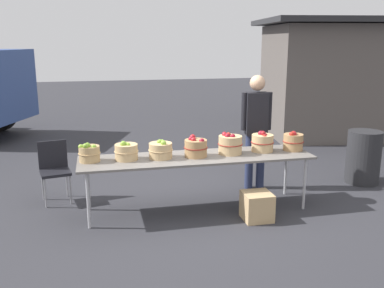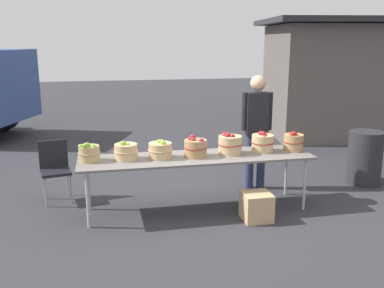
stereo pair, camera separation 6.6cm
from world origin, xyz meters
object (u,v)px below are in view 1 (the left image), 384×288
object	(u,v)px
apple_basket_green_0	(89,153)
market_table	(197,159)
folding_chair	(54,166)
produce_crate	(257,206)
apple_basket_red_1	(230,144)
trash_barrel	(363,157)
apple_basket_green_1	(126,151)
vendor_adult	(256,123)
apple_basket_red_2	(262,142)
apple_basket_green_2	(161,150)
apple_basket_red_3	(293,141)
apple_basket_red_0	(196,147)

from	to	relation	value
apple_basket_green_0	market_table	bearing A→B (deg)	-2.46
folding_chair	produce_crate	xyz separation A→B (m)	(2.57, -1.29, -0.33)
apple_basket_red_1	folding_chair	world-z (taller)	apple_basket_red_1
apple_basket_red_1	produce_crate	xyz separation A→B (m)	(0.21, -0.54, -0.70)
trash_barrel	produce_crate	distance (m)	2.45
apple_basket_green_0	apple_basket_green_1	bearing A→B (deg)	-1.85
apple_basket_green_1	vendor_adult	world-z (taller)	vendor_adult
apple_basket_red_2	apple_basket_green_0	bearing A→B (deg)	-179.69
market_table	apple_basket_green_1	size ratio (longest dim) A/B	9.87
vendor_adult	apple_basket_green_1	bearing A→B (deg)	26.46
trash_barrel	apple_basket_green_2	bearing A→B (deg)	-171.29
apple_basket_red_2	produce_crate	xyz separation A→B (m)	(-0.27, -0.57, -0.70)
apple_basket_green_1	trash_barrel	world-z (taller)	apple_basket_green_1
apple_basket_green_0	vendor_adult	distance (m)	2.55
apple_basket_green_0	apple_basket_red_3	world-z (taller)	apple_basket_red_3
produce_crate	apple_basket_green_0	bearing A→B (deg)	164.90
folding_chair	produce_crate	world-z (taller)	folding_chair
apple_basket_red_2	produce_crate	world-z (taller)	apple_basket_red_2
market_table	vendor_adult	distance (m)	1.31
apple_basket_green_0	folding_chair	distance (m)	0.96
market_table	apple_basket_red_1	xyz separation A→B (m)	(0.47, 0.04, 0.17)
apple_basket_green_2	produce_crate	distance (m)	1.44
apple_basket_red_1	vendor_adult	bearing A→B (deg)	45.88
apple_basket_green_0	apple_basket_green_2	xyz separation A→B (m)	(0.91, -0.03, -0.01)
market_table	apple_basket_red_0	distance (m)	0.16
apple_basket_red_1	apple_basket_red_2	xyz separation A→B (m)	(0.48, 0.03, -0.01)
apple_basket_red_1	trash_barrel	world-z (taller)	apple_basket_red_1
apple_basket_green_0	vendor_adult	world-z (taller)	vendor_adult
apple_basket_red_2	vendor_adult	size ratio (longest dim) A/B	0.18
apple_basket_red_2	vendor_adult	bearing A→B (deg)	77.73
apple_basket_green_0	apple_basket_green_2	world-z (taller)	apple_basket_green_0
apple_basket_red_3	vendor_adult	bearing A→B (deg)	116.05
apple_basket_red_2	trash_barrel	xyz separation A→B (m)	(1.93, 0.47, -0.45)
apple_basket_red_1	vendor_adult	xyz separation A→B (m)	(0.61, 0.63, 0.15)
apple_basket_red_1	folding_chair	bearing A→B (deg)	162.55
apple_basket_green_0	apple_basket_green_1	world-z (taller)	same
folding_chair	apple_basket_red_3	bearing A→B (deg)	-24.22
apple_basket_green_1	apple_basket_red_2	size ratio (longest dim) A/B	0.99
market_table	apple_basket_red_1	world-z (taller)	apple_basket_red_1
apple_basket_red_2	market_table	bearing A→B (deg)	-175.63
apple_basket_green_0	apple_basket_red_3	distance (m)	2.78
apple_basket_green_2	apple_basket_red_3	distance (m)	1.87
apple_basket_red_3	apple_basket_green_0	bearing A→B (deg)	179.50
apple_basket_green_1	apple_basket_red_2	world-z (taller)	apple_basket_red_2
market_table	trash_barrel	bearing A→B (deg)	10.61
apple_basket_green_2	apple_basket_red_0	xyz separation A→B (m)	(0.46, -0.02, 0.01)
produce_crate	apple_basket_green_2	bearing A→B (deg)	155.67
apple_basket_red_2	apple_basket_red_0	bearing A→B (deg)	-175.77
apple_basket_red_2	apple_basket_red_3	bearing A→B (deg)	-4.78
apple_basket_red_3	trash_barrel	bearing A→B (deg)	18.68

